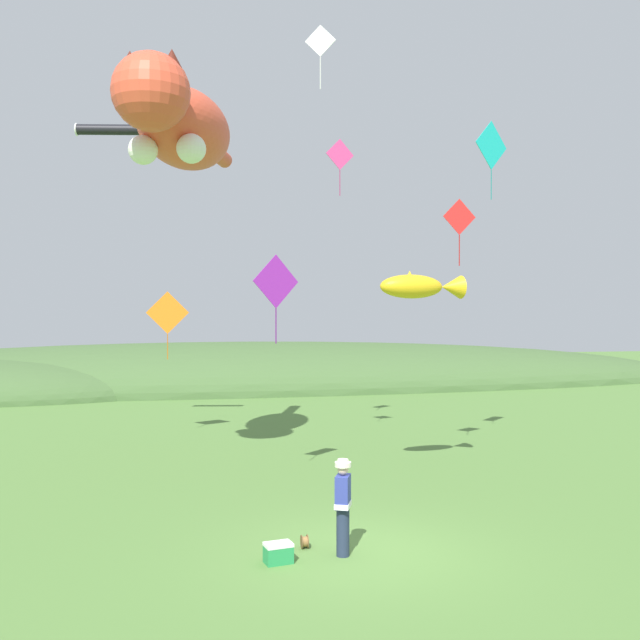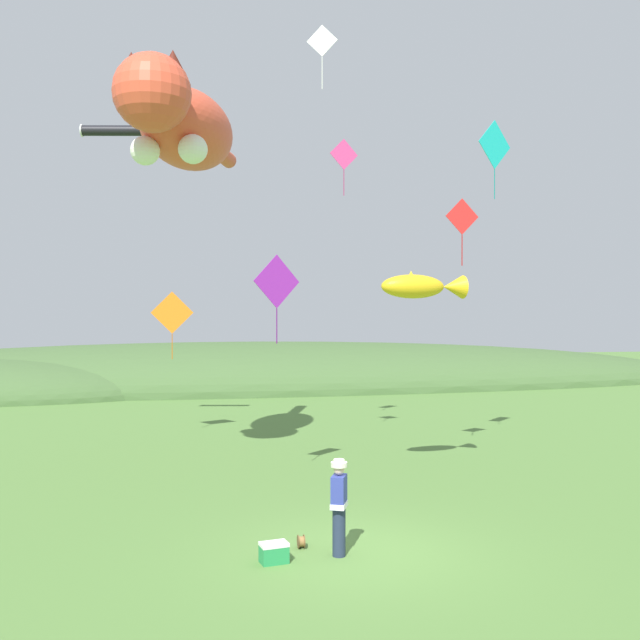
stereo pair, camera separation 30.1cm
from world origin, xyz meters
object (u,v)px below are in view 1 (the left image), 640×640
(kite_diamond_violet, at_px, (276,282))
(kite_diamond_orange, at_px, (168,313))
(kite_giant_cat, at_px, (179,124))
(kite_diamond_pink, at_px, (340,155))
(picnic_cooler, at_px, (278,553))
(kite_spool, at_px, (305,542))
(festival_attendant, at_px, (343,504))
(kite_diamond_red, at_px, (459,218))
(kite_diamond_white, at_px, (320,42))
(kite_tube_streamer, at_px, (109,130))
(kite_diamond_teal, at_px, (491,146))
(kite_fish_windsock, at_px, (420,286))

(kite_diamond_violet, height_order, kite_diamond_orange, kite_diamond_violet)
(kite_giant_cat, relative_size, kite_diamond_pink, 4.14)
(picnic_cooler, bearing_deg, kite_diamond_orange, 98.96)
(kite_spool, bearing_deg, festival_attendant, -41.93)
(kite_diamond_red, bearing_deg, festival_attendant, -126.61)
(kite_spool, distance_m, kite_diamond_white, 13.44)
(picnic_cooler, xyz_separation_m, kite_diamond_red, (6.32, 7.01, 7.04))
(kite_diamond_white, bearing_deg, kite_tube_streamer, 135.26)
(kite_diamond_violet, height_order, kite_diamond_red, kite_diamond_red)
(kite_diamond_violet, relative_size, kite_diamond_white, 1.28)
(festival_attendant, height_order, kite_diamond_teal, kite_diamond_teal)
(kite_diamond_violet, relative_size, kite_diamond_teal, 0.96)
(kite_tube_streamer, bearing_deg, kite_giant_cat, -65.92)
(kite_giant_cat, bearing_deg, kite_diamond_pink, 35.82)
(kite_tube_streamer, xyz_separation_m, kite_diamond_red, (10.35, -6.00, -3.53))
(kite_spool, bearing_deg, kite_giant_cat, 107.84)
(picnic_cooler, xyz_separation_m, kite_diamond_pink, (3.86, 11.80, 9.78))
(kite_diamond_teal, bearing_deg, kite_fish_windsock, -145.83)
(picnic_cooler, bearing_deg, kite_diamond_white, 72.52)
(kite_diamond_pink, bearing_deg, kite_diamond_violet, -116.53)
(kite_tube_streamer, relative_size, kite_diamond_orange, 0.98)
(kite_spool, distance_m, kite_diamond_pink, 15.20)
(kite_diamond_orange, xyz_separation_m, kite_diamond_red, (8.38, -6.05, 2.78))
(kite_tube_streamer, height_order, kite_diamond_orange, kite_tube_streamer)
(kite_giant_cat, relative_size, kite_tube_streamer, 3.52)
(kite_diamond_orange, bearing_deg, kite_diamond_violet, -69.70)
(kite_diamond_violet, bearing_deg, kite_diamond_orange, 110.30)
(festival_attendant, relative_size, kite_giant_cat, 0.22)
(kite_diamond_pink, bearing_deg, kite_tube_streamer, 171.25)
(kite_diamond_violet, distance_m, kite_diamond_red, 6.12)
(kite_spool, relative_size, kite_diamond_white, 0.14)
(picnic_cooler, relative_size, kite_tube_streamer, 0.23)
(kite_diamond_pink, bearing_deg, kite_giant_cat, -144.18)
(festival_attendant, relative_size, kite_fish_windsock, 0.72)
(kite_diamond_teal, height_order, kite_diamond_red, kite_diamond_teal)
(kite_tube_streamer, bearing_deg, kite_diamond_violet, -57.60)
(kite_tube_streamer, xyz_separation_m, kite_diamond_violet, (4.75, -7.49, -5.52))
(kite_fish_windsock, bearing_deg, kite_diamond_violet, -179.61)
(kite_tube_streamer, height_order, kite_diamond_white, kite_diamond_white)
(kite_giant_cat, distance_m, kite_diamond_red, 8.43)
(kite_giant_cat, height_order, kite_diamond_orange, kite_giant_cat)
(picnic_cooler, height_order, kite_diamond_orange, kite_diamond_orange)
(kite_tube_streamer, bearing_deg, kite_diamond_pink, -8.75)
(kite_diamond_orange, distance_m, kite_diamond_teal, 12.19)
(kite_tube_streamer, bearing_deg, festival_attendant, -67.88)
(picnic_cooler, bearing_deg, kite_tube_streamer, 107.18)
(kite_spool, distance_m, kite_tube_streamer, 16.92)
(kite_tube_streamer, distance_m, kite_diamond_pink, 8.02)
(kite_diamond_white, height_order, kite_diamond_teal, kite_diamond_white)
(kite_tube_streamer, bearing_deg, picnic_cooler, -72.82)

